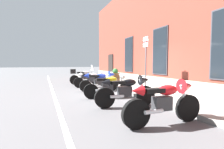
% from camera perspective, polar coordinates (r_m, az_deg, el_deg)
% --- Properties ---
extents(ground_plane, '(140.00, 140.00, 0.00)m').
position_cam_1_polar(ground_plane, '(8.34, 3.77, -6.17)').
color(ground_plane, '#4C4C4F').
extents(sidewalk, '(27.33, 2.20, 0.13)m').
position_cam_1_polar(sidewalk, '(8.86, 10.22, -5.21)').
color(sidewalk, gray).
rests_on(sidewalk, ground_plane).
extents(lane_stripe, '(27.33, 0.12, 0.01)m').
position_cam_1_polar(lane_stripe, '(7.53, -18.90, -7.39)').
color(lane_stripe, silver).
rests_on(lane_stripe, ground_plane).
extents(brick_pub_facade, '(21.33, 7.43, 7.10)m').
position_cam_1_polar(brick_pub_facade, '(12.19, 30.23, 13.17)').
color(brick_pub_facade, maroon).
rests_on(brick_pub_facade, ground_plane).
extents(motorcycle_silver_touring, '(0.62, 2.07, 1.35)m').
position_cam_1_polar(motorcycle_silver_touring, '(11.91, -9.83, -0.56)').
color(motorcycle_silver_touring, black).
rests_on(motorcycle_silver_touring, ground_plane).
extents(motorcycle_white_sport, '(0.62, 2.16, 0.99)m').
position_cam_1_polar(motorcycle_white_sport, '(10.29, -6.49, -1.26)').
color(motorcycle_white_sport, black).
rests_on(motorcycle_white_sport, ground_plane).
extents(motorcycle_blue_sport, '(0.62, 2.08, 1.04)m').
position_cam_1_polar(motorcycle_blue_sport, '(8.71, -3.73, -1.98)').
color(motorcycle_blue_sport, black).
rests_on(motorcycle_blue_sport, ground_plane).
extents(motorcycle_yellow_naked, '(0.62, 2.08, 0.96)m').
position_cam_1_polar(motorcycle_yellow_naked, '(7.01, -0.96, -4.09)').
color(motorcycle_yellow_naked, black).
rests_on(motorcycle_yellow_naked, ground_plane).
extents(motorcycle_black_sport, '(0.62, 2.12, 1.05)m').
position_cam_1_polar(motorcycle_black_sport, '(5.61, 5.50, -5.08)').
color(motorcycle_black_sport, black).
rests_on(motorcycle_black_sport, ground_plane).
extents(motorcycle_red_sport, '(0.62, 2.10, 1.06)m').
position_cam_1_polar(motorcycle_red_sport, '(4.14, 18.05, -8.31)').
color(motorcycle_red_sport, black).
rests_on(motorcycle_red_sport, ground_plane).
extents(parking_sign, '(0.36, 0.07, 2.53)m').
position_cam_1_polar(parking_sign, '(7.77, 11.39, 6.08)').
color(parking_sign, '#4C4C51').
rests_on(parking_sign, sidewalk).
extents(barrel_planter, '(0.65, 0.65, 0.98)m').
position_cam_1_polar(barrel_planter, '(11.75, 1.17, -0.67)').
color(barrel_planter, brown).
rests_on(barrel_planter, sidewalk).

